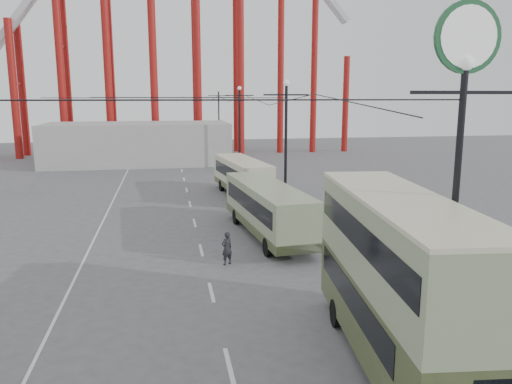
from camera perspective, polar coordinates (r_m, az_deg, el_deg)
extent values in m
plane|color=#525255|center=(18.20, -0.65, -15.87)|extent=(160.00, 160.00, 0.00)
cube|color=silver|center=(36.01, -7.32, -2.36)|extent=(0.15, 82.00, 0.01)
cube|color=silver|center=(37.83, 2.33, -1.64)|extent=(0.12, 120.00, 0.01)
cube|color=silver|center=(37.19, -16.67, -2.31)|extent=(0.12, 120.00, 0.01)
cylinder|color=black|center=(15.89, 21.63, -3.34)|extent=(0.20, 0.20, 9.00)
cylinder|color=black|center=(17.37, 20.61, -17.07)|extent=(0.44, 0.44, 0.50)
cube|color=black|center=(15.45, 22.63, 10.46)|extent=(3.20, 0.10, 0.10)
sphere|color=white|center=(15.48, 22.85, 13.41)|extent=(0.44, 0.44, 0.44)
cylinder|color=#1B4F2B|center=(15.54, 23.04, 15.98)|extent=(2.00, 0.12, 2.00)
cylinder|color=white|center=(15.54, 23.04, 15.98)|extent=(1.70, 0.16, 1.70)
cylinder|color=black|center=(35.22, 3.42, 4.84)|extent=(0.20, 0.20, 9.00)
cylinder|color=black|center=(35.92, 3.34, -1.92)|extent=(0.44, 0.44, 0.50)
cube|color=black|center=(35.03, 3.49, 11.03)|extent=(3.20, 0.10, 0.10)
sphere|color=white|center=(35.04, 3.50, 12.34)|extent=(0.44, 0.44, 0.44)
cylinder|color=black|center=(56.76, -1.88, 7.14)|extent=(0.20, 0.20, 9.00)
cylinder|color=black|center=(57.19, -1.85, 2.88)|extent=(0.44, 0.44, 0.50)
cube|color=black|center=(56.64, -1.90, 10.97)|extent=(3.20, 0.10, 0.10)
sphere|color=white|center=(56.65, -1.91, 11.78)|extent=(0.44, 0.44, 0.44)
cylinder|color=black|center=(78.56, -4.26, 8.15)|extent=(0.20, 0.20, 9.00)
cylinder|color=black|center=(78.87, -4.22, 5.06)|extent=(0.44, 0.44, 0.50)
cube|color=black|center=(78.47, -4.30, 10.92)|extent=(3.20, 0.10, 0.10)
sphere|color=white|center=(78.47, -4.31, 11.50)|extent=(0.44, 0.44, 0.44)
cylinder|color=maroon|center=(73.60, -25.95, 10.43)|extent=(1.00, 1.00, 18.00)
cylinder|color=maroon|center=(77.47, -25.17, 10.46)|extent=(1.00, 1.00, 18.00)
cylinder|color=maroon|center=(72.46, -21.54, 14.34)|extent=(1.00, 1.00, 27.00)
cylinder|color=maroon|center=(76.38, -20.96, 14.16)|extent=(1.00, 1.00, 27.00)
cylinder|color=maroon|center=(72.07, -16.88, 18.25)|extent=(1.00, 1.00, 36.00)
cylinder|color=maroon|center=(76.02, -16.53, 17.85)|extent=(1.00, 1.00, 36.00)
cylinder|color=maroon|center=(74.25, 2.86, 16.12)|extent=(0.90, 0.90, 30.00)
cylinder|color=maroon|center=(75.28, 6.64, 12.94)|extent=(0.90, 0.90, 22.00)
cylinder|color=maroon|center=(76.83, 10.19, 9.81)|extent=(0.90, 0.90, 14.00)
cube|color=#9D9E98|center=(63.37, -13.30, 5.43)|extent=(22.00, 10.00, 5.00)
cube|color=#364324|center=(16.17, 15.56, -13.46)|extent=(3.55, 10.13, 2.18)
cube|color=black|center=(15.99, 15.64, -12.00)|extent=(3.37, 8.17, 0.89)
cube|color=gray|center=(15.70, 15.79, -9.33)|extent=(3.57, 10.14, 0.30)
cube|color=gray|center=(15.33, 16.03, -4.97)|extent=(3.55, 10.13, 2.18)
cube|color=black|center=(15.30, 16.05, -4.61)|extent=(3.52, 9.55, 0.84)
cube|color=beige|center=(15.07, 16.25, -0.75)|extent=(3.57, 10.14, 0.12)
cylinder|color=black|center=(18.76, 9.15, -13.50)|extent=(0.38, 1.02, 0.99)
cylinder|color=black|center=(19.37, 15.80, -12.97)|extent=(0.38, 1.02, 0.99)
cube|color=gray|center=(29.44, 1.31, -1.80)|extent=(3.53, 11.08, 2.38)
cube|color=black|center=(29.36, 1.31, -1.05)|extent=(3.45, 9.90, 0.94)
cube|color=#364324|center=(29.66, 1.30, -3.58)|extent=(3.55, 11.08, 0.50)
cube|color=gray|center=(29.19, 1.32, 0.62)|extent=(3.55, 11.08, 0.16)
cylinder|color=black|center=(32.32, -2.21, -2.91)|extent=(0.37, 1.01, 0.99)
cylinder|color=black|center=(32.90, 1.58, -2.66)|extent=(0.37, 1.01, 0.99)
cylinder|color=black|center=(26.24, 1.20, -6.19)|extent=(0.37, 1.01, 0.99)
cylinder|color=black|center=(26.95, 5.77, -5.78)|extent=(0.37, 1.01, 0.99)
cube|color=beige|center=(41.44, -1.60, 1.88)|extent=(3.64, 10.06, 2.36)
cube|color=black|center=(41.38, -1.60, 2.42)|extent=(3.54, 8.90, 0.93)
cube|color=#364324|center=(41.60, -1.59, 0.61)|extent=(3.67, 10.07, 0.49)
cube|color=beige|center=(41.26, -1.61, 3.61)|extent=(3.66, 10.06, 0.16)
cylinder|color=black|center=(43.81, -3.90, 0.72)|extent=(0.39, 1.01, 0.98)
cylinder|color=black|center=(44.37, -1.11, 0.87)|extent=(0.39, 1.01, 0.98)
cylinder|color=black|center=(38.57, -1.99, -0.65)|extent=(0.39, 1.01, 0.98)
cylinder|color=black|center=(39.20, 1.14, -0.46)|extent=(0.39, 1.01, 0.98)
imported|color=black|center=(24.75, -3.35, -6.44)|extent=(0.72, 0.64, 1.67)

